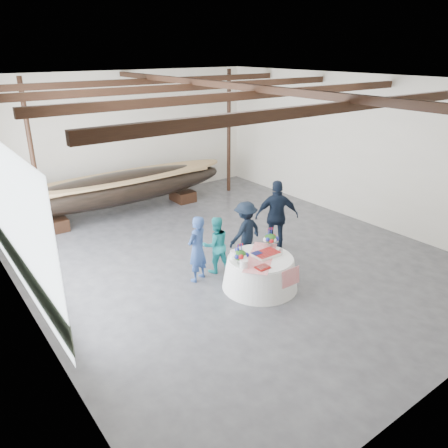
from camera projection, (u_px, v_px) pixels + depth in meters
floor at (228, 255)px, 11.77m from camera, size 10.00×12.00×0.01m
wall_back at (126, 137)px, 15.39m from camera, size 10.00×0.02×4.50m
wall_left at (15, 217)px, 8.16m from camera, size 0.02×12.00×4.50m
wall_right at (355, 149)px, 13.69m from camera, size 0.02×12.00×4.50m
ceiling at (228, 80)px, 10.08m from camera, size 10.00×12.00×0.01m
pavilion_structure at (209, 99)px, 10.86m from camera, size 9.80×11.76×4.50m
open_bay at (10, 222)px, 9.09m from camera, size 0.03×7.00×3.20m
longboat_display at (122, 188)px, 14.34m from camera, size 7.65×1.53×1.43m
banquet_table at (260, 272)px, 10.08m from camera, size 1.75×1.75×0.75m
tabletop_items at (256, 250)px, 9.96m from camera, size 1.60×1.46×0.40m
guest_woman_blue at (197, 249)px, 10.23m from camera, size 0.69×0.57×1.62m
guest_woman_teal at (216, 245)px, 10.67m from camera, size 0.81×0.70×1.44m
guest_man_left at (245, 232)px, 11.19m from camera, size 1.12×0.75×1.62m
guest_man_right at (277, 216)px, 11.72m from camera, size 1.23×1.04×1.98m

